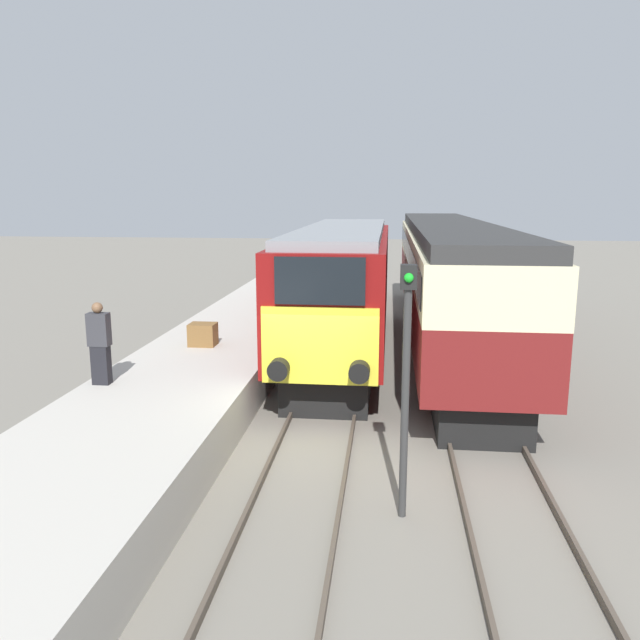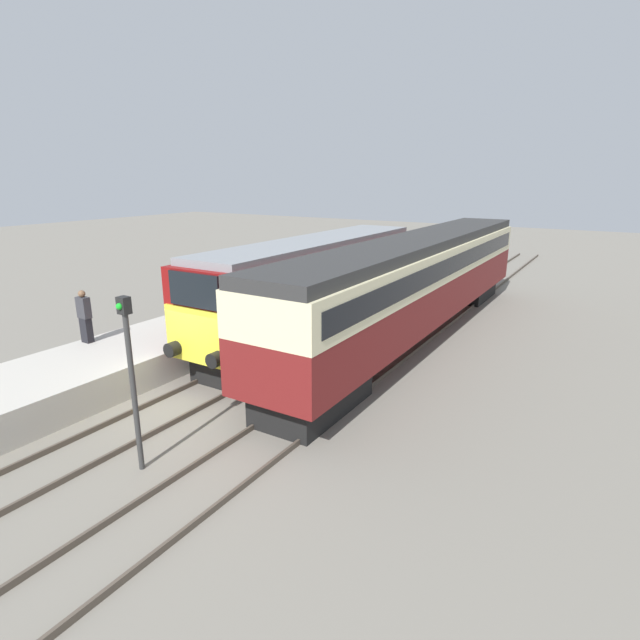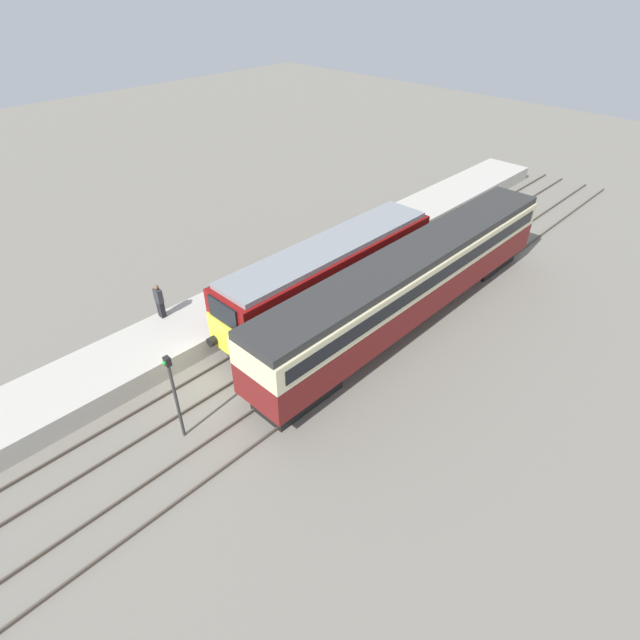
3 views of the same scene
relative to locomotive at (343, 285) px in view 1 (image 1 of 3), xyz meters
The scene contains 9 objects.
ground_plane 7.34m from the locomotive, 90.00° to the right, with size 120.00×120.00×0.00m, color slate.
platform_left 3.85m from the locomotive, 163.13° to the left, with size 3.50×50.00×0.99m.
rails_near_track 2.93m from the locomotive, 90.00° to the right, with size 1.51×60.00×0.14m.
rails_far_track 4.49m from the locomotive, 30.46° to the right, with size 1.50×60.00×0.14m.
locomotive is the anchor object (origin of this frame).
passenger_carriage 4.12m from the locomotive, 34.31° to the left, with size 2.75×20.16×4.07m.
person_on_platform 8.36m from the locomotive, 123.61° to the right, with size 0.44×0.26×1.77m.
signal_post 10.22m from the locomotive, 80.43° to the right, with size 0.24×0.28×3.96m.
luggage_crate 4.93m from the locomotive, 136.37° to the right, with size 0.70×0.56×0.60m.
Camera 1 is at (1.41, -12.16, 4.94)m, focal length 35.00 mm.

